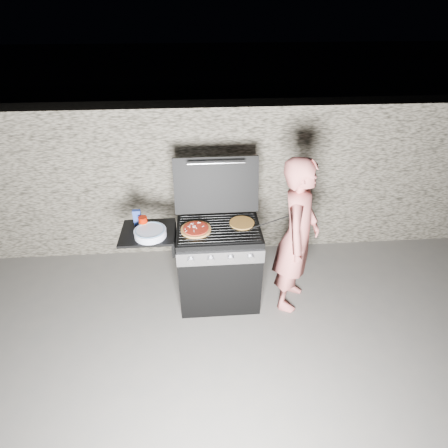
{
  "coord_description": "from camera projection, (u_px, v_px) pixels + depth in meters",
  "views": [
    {
      "loc": [
        -0.16,
        -2.75,
        2.75
      ],
      "look_at": [
        0.05,
        0.0,
        0.95
      ],
      "focal_mm": 28.0,
      "sensor_mm": 36.0,
      "label": 1
    }
  ],
  "objects": [
    {
      "name": "sauce_jar",
      "position": [
        143.0,
        223.0,
        3.28
      ],
      "size": [
        0.1,
        0.1,
        0.13
      ],
      "primitive_type": "cylinder",
      "rotation": [
        0.0,
        0.0,
        0.24
      ],
      "color": "#991100",
      "rests_on": "gas_grill"
    },
    {
      "name": "plate_stack",
      "position": [
        150.0,
        233.0,
        3.19
      ],
      "size": [
        0.3,
        0.3,
        0.07
      ],
      "primitive_type": "cylinder",
      "rotation": [
        0.0,
        0.0,
        0.03
      ],
      "color": "silver",
      "rests_on": "gas_grill"
    },
    {
      "name": "pizza_topped",
      "position": [
        196.0,
        229.0,
        3.26
      ],
      "size": [
        0.36,
        0.36,
        0.03
      ],
      "primitive_type": null,
      "rotation": [
        0.0,
        0.0,
        0.32
      ],
      "color": "#B1933F",
      "rests_on": "gas_grill"
    },
    {
      "name": "pizza_plain",
      "position": [
        242.0,
        223.0,
        3.37
      ],
      "size": [
        0.24,
        0.24,
        0.01
      ],
      "primitive_type": "cylinder",
      "rotation": [
        0.0,
        0.0,
        -0.02
      ],
      "color": "#C3852E",
      "rests_on": "gas_grill"
    },
    {
      "name": "stone_wall",
      "position": [
        213.0,
        180.0,
        4.19
      ],
      "size": [
        8.0,
        0.35,
        1.8
      ],
      "primitive_type": "cube",
      "color": "gray",
      "rests_on": "ground"
    },
    {
      "name": "person",
      "position": [
        297.0,
        237.0,
        3.35
      ],
      "size": [
        0.6,
        0.7,
        1.63
      ],
      "primitive_type": "imported",
      "rotation": [
        0.0,
        0.0,
        1.15
      ],
      "color": "#CF6A64",
      "rests_on": "ground"
    },
    {
      "name": "tongs",
      "position": [
        272.0,
        222.0,
        3.32
      ],
      "size": [
        0.39,
        0.1,
        0.08
      ],
      "primitive_type": "cylinder",
      "rotation": [
        0.0,
        1.4,
        0.22
      ],
      "color": "black",
      "rests_on": "gas_grill"
    },
    {
      "name": "blue_carton",
      "position": [
        137.0,
        217.0,
        3.33
      ],
      "size": [
        0.07,
        0.04,
        0.16
      ],
      "primitive_type": "cube",
      "rotation": [
        0.0,
        0.0,
        0.01
      ],
      "color": "navy",
      "rests_on": "gas_grill"
    },
    {
      "name": "ground",
      "position": [
        219.0,
        297.0,
        3.81
      ],
      "size": [
        50.0,
        50.0,
        0.0
      ],
      "primitive_type": "plane",
      "color": "#625D56"
    },
    {
      "name": "gas_grill",
      "position": [
        195.0,
        266.0,
        3.54
      ],
      "size": [
        1.34,
        0.79,
        0.91
      ],
      "primitive_type": null,
      "color": "black",
      "rests_on": "ground"
    }
  ]
}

